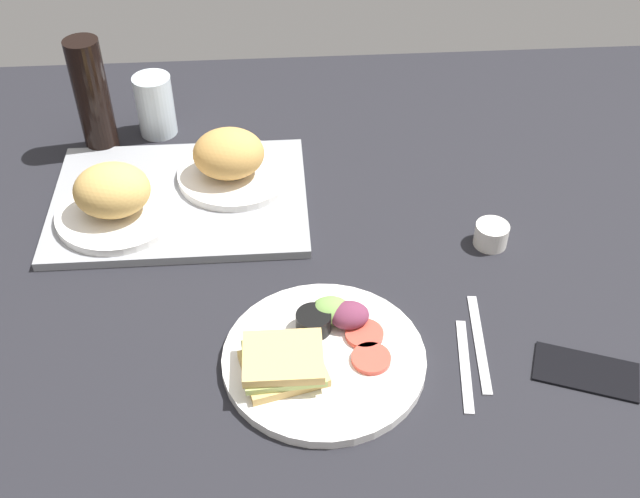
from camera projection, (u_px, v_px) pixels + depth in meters
ground_plane at (309, 287)px, 123.18cm from camera, size 190.00×150.00×3.00cm
serving_tray at (180, 199)px, 136.69cm from camera, size 45.15×33.20×1.60cm
bread_plate_near at (114, 198)px, 129.03cm from camera, size 21.26×21.26×10.17cm
bread_plate_far at (231, 161)px, 137.28cm from camera, size 21.20×21.20×10.10cm
plate_with_salad at (319, 353)px, 108.75cm from camera, size 29.07×29.07×5.40cm
drinking_glass at (155, 105)px, 150.41cm from camera, size 7.39×7.39×12.28cm
soda_bottle at (93, 97)px, 142.54cm from camera, size 6.40×6.40×22.81cm
espresso_cup at (491, 235)px, 127.53cm from camera, size 5.60×5.60×4.00cm
fork at (465, 364)px, 108.99cm from camera, size 3.71×17.03×0.50cm
knife at (479, 342)px, 112.13cm from camera, size 3.31×19.04×0.50cm
cell_phone at (586, 371)px, 107.94cm from camera, size 16.02×11.89×0.80cm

